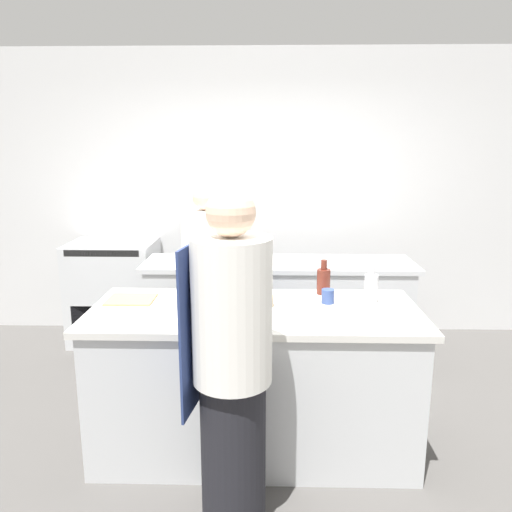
% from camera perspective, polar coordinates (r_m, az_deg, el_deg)
% --- Properties ---
extents(ground_plane, '(16.00, 16.00, 0.00)m').
position_cam_1_polar(ground_plane, '(3.45, -0.16, -20.69)').
color(ground_plane, '#4C4947').
extents(wall_back, '(8.00, 0.06, 2.80)m').
position_cam_1_polar(wall_back, '(5.03, 0.53, 7.02)').
color(wall_back, silver).
rests_on(wall_back, ground_plane).
extents(prep_counter, '(2.00, 0.85, 0.92)m').
position_cam_1_polar(prep_counter, '(3.22, -0.17, -13.81)').
color(prep_counter, silver).
rests_on(prep_counter, ground_plane).
extents(pass_counter, '(2.29, 0.61, 0.92)m').
position_cam_1_polar(pass_counter, '(4.37, 2.56, -6.51)').
color(pass_counter, silver).
rests_on(pass_counter, ground_plane).
extents(oven_range, '(0.80, 0.63, 0.98)m').
position_cam_1_polar(oven_range, '(5.08, -15.84, -3.93)').
color(oven_range, silver).
rests_on(oven_range, ground_plane).
extents(chef_at_prep_near, '(0.42, 0.40, 1.71)m').
position_cam_1_polar(chef_at_prep_near, '(2.45, -2.80, -12.54)').
color(chef_at_prep_near, black).
rests_on(chef_at_prep_near, ground_plane).
extents(chef_at_stove, '(0.39, 0.38, 1.63)m').
position_cam_1_polar(chef_at_stove, '(3.78, -5.40, -4.13)').
color(chef_at_stove, black).
rests_on(chef_at_stove, ground_plane).
extents(bottle_olive_oil, '(0.08, 0.08, 0.30)m').
position_cam_1_polar(bottle_olive_oil, '(2.98, -4.50, -4.06)').
color(bottle_olive_oil, '#B2A84C').
rests_on(bottle_olive_oil, prep_counter).
extents(bottle_vinegar, '(0.09, 0.09, 0.23)m').
position_cam_1_polar(bottle_vinegar, '(3.34, 7.72, -2.78)').
color(bottle_vinegar, '#5B2319').
rests_on(bottle_vinegar, prep_counter).
extents(bottle_wine, '(0.09, 0.09, 0.25)m').
position_cam_1_polar(bottle_wine, '(3.21, 13.02, -3.50)').
color(bottle_wine, silver).
rests_on(bottle_wine, prep_counter).
extents(bottle_cooking_oil, '(0.08, 0.08, 0.28)m').
position_cam_1_polar(bottle_cooking_oil, '(3.34, -2.83, -2.36)').
color(bottle_cooking_oil, '#2D5175').
rests_on(bottle_cooking_oil, prep_counter).
extents(bowl_mixing_large, '(0.17, 0.17, 0.07)m').
position_cam_1_polar(bowl_mixing_large, '(3.08, 0.36, -5.13)').
color(bowl_mixing_large, tan).
rests_on(bowl_mixing_large, prep_counter).
extents(bowl_prep_small, '(0.21, 0.21, 0.08)m').
position_cam_1_polar(bowl_prep_small, '(3.08, 11.34, -5.30)').
color(bowl_prep_small, white).
rests_on(bowl_prep_small, prep_counter).
extents(bowl_ceramic_blue, '(0.28, 0.28, 0.09)m').
position_cam_1_polar(bowl_ceramic_blue, '(2.87, -1.75, -6.31)').
color(bowl_ceramic_blue, white).
rests_on(bowl_ceramic_blue, prep_counter).
extents(cup, '(0.08, 0.08, 0.09)m').
position_cam_1_polar(cup, '(3.16, 8.21, -4.58)').
color(cup, '#33477F').
rests_on(cup, prep_counter).
extents(cutting_board, '(0.29, 0.25, 0.01)m').
position_cam_1_polar(cutting_board, '(3.30, -14.08, -4.84)').
color(cutting_board, tan).
rests_on(cutting_board, prep_counter).
extents(stockpot, '(0.29, 0.29, 0.17)m').
position_cam_1_polar(stockpot, '(4.27, -5.46, 0.58)').
color(stockpot, silver).
rests_on(stockpot, pass_counter).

